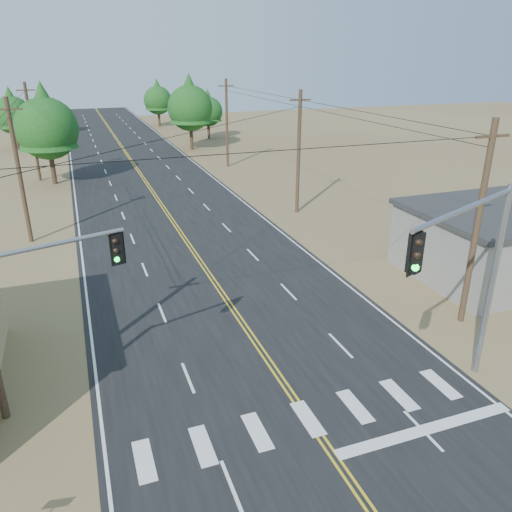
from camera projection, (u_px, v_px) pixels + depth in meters
name	position (u px, v px, depth m)	size (l,w,h in m)	color
road	(181.00, 233.00, 37.60)	(15.00, 200.00, 0.02)	black
utility_pole_left_mid	(19.00, 171.00, 34.06)	(1.80, 0.30, 10.00)	#4C3826
utility_pole_left_far	(32.00, 132.00, 51.46)	(1.80, 0.30, 10.00)	#4C3826
utility_pole_right_near	(477.00, 225.00, 23.38)	(1.80, 0.30, 10.00)	#4C3826
utility_pole_right_mid	(299.00, 152.00, 40.78)	(1.80, 0.30, 10.00)	#4C3826
utility_pole_right_far	(227.00, 123.00, 58.17)	(1.80, 0.30, 10.00)	#4C3826
signal_mast_left	(11.00, 318.00, 15.80)	(5.53, 1.88, 7.09)	gray
signal_mast_right	(475.00, 264.00, 17.93)	(6.41, 2.95, 8.14)	gray
tree_left_near	(46.00, 122.00, 49.65)	(6.14, 6.14, 10.23)	#3F2D1E
tree_left_mid	(12.00, 111.00, 68.82)	(5.15, 5.15, 8.58)	#3F2D1E
tree_left_far	(49.00, 108.00, 83.27)	(4.15, 4.15, 6.92)	#3F2D1E
tree_right_near	(190.00, 103.00, 68.40)	(6.16, 6.16, 10.26)	#3F2D1E
tree_right_mid	(208.00, 108.00, 78.20)	(4.55, 4.55, 7.59)	#3F2D1E
tree_right_far	(158.00, 97.00, 91.41)	(5.10, 5.10, 8.50)	#3F2D1E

